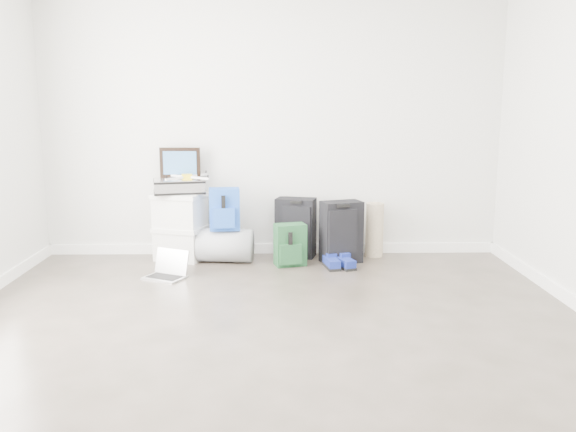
{
  "coord_description": "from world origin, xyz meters",
  "views": [
    {
      "loc": [
        0.03,
        -3.52,
        1.51
      ],
      "look_at": [
        0.14,
        1.9,
        0.49
      ],
      "focal_mm": 38.0,
      "sensor_mm": 36.0,
      "label": 1
    }
  ],
  "objects_px": {
    "briefcase": "(179,186)",
    "large_suitcase": "(296,228)",
    "carry_on": "(341,232)",
    "boxes_stack": "(180,226)",
    "laptop": "(167,271)",
    "duffel_bag": "(225,245)"
  },
  "relations": [
    {
      "from": "boxes_stack",
      "to": "laptop",
      "type": "relative_size",
      "value": 1.6
    },
    {
      "from": "boxes_stack",
      "to": "large_suitcase",
      "type": "bearing_deg",
      "value": 21.71
    },
    {
      "from": "laptop",
      "to": "duffel_bag",
      "type": "bearing_deg",
      "value": 75.3
    },
    {
      "from": "boxes_stack",
      "to": "briefcase",
      "type": "bearing_deg",
      "value": -162.1
    },
    {
      "from": "briefcase",
      "to": "laptop",
      "type": "distance_m",
      "value": 0.92
    },
    {
      "from": "large_suitcase",
      "to": "laptop",
      "type": "bearing_deg",
      "value": -133.28
    },
    {
      "from": "carry_on",
      "to": "laptop",
      "type": "distance_m",
      "value": 1.66
    },
    {
      "from": "carry_on",
      "to": "boxes_stack",
      "type": "bearing_deg",
      "value": 156.79
    },
    {
      "from": "briefcase",
      "to": "carry_on",
      "type": "relative_size",
      "value": 0.8
    },
    {
      "from": "briefcase",
      "to": "boxes_stack",
      "type": "bearing_deg",
      "value": -11.71
    },
    {
      "from": "briefcase",
      "to": "large_suitcase",
      "type": "relative_size",
      "value": 0.8
    },
    {
      "from": "duffel_bag",
      "to": "laptop",
      "type": "distance_m",
      "value": 0.71
    },
    {
      "from": "large_suitcase",
      "to": "carry_on",
      "type": "relative_size",
      "value": 0.99
    },
    {
      "from": "duffel_bag",
      "to": "laptop",
      "type": "height_order",
      "value": "duffel_bag"
    },
    {
      "from": "duffel_bag",
      "to": "carry_on",
      "type": "height_order",
      "value": "carry_on"
    },
    {
      "from": "briefcase",
      "to": "carry_on",
      "type": "xyz_separation_m",
      "value": [
        1.55,
        -0.15,
        -0.42
      ]
    },
    {
      "from": "briefcase",
      "to": "large_suitcase",
      "type": "xyz_separation_m",
      "value": [
        1.12,
        0.07,
        -0.43
      ]
    },
    {
      "from": "boxes_stack",
      "to": "carry_on",
      "type": "distance_m",
      "value": 1.55
    },
    {
      "from": "briefcase",
      "to": "large_suitcase",
      "type": "bearing_deg",
      "value": -7.9
    },
    {
      "from": "large_suitcase",
      "to": "briefcase",
      "type": "bearing_deg",
      "value": -161.16
    },
    {
      "from": "boxes_stack",
      "to": "laptop",
      "type": "height_order",
      "value": "boxes_stack"
    },
    {
      "from": "duffel_bag",
      "to": "large_suitcase",
      "type": "height_order",
      "value": "large_suitcase"
    }
  ]
}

